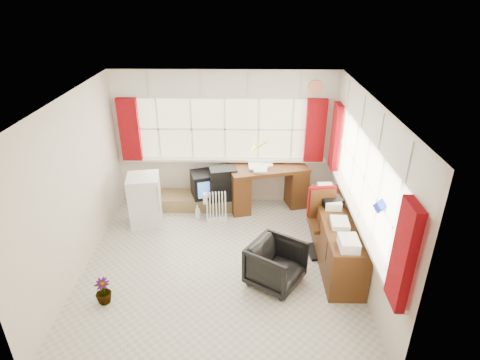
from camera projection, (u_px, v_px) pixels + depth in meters
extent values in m
plane|color=beige|center=(220.00, 264.00, 6.04)|extent=(4.00, 4.00, 0.00)
plane|color=beige|center=(225.00, 139.00, 7.28)|extent=(4.00, 0.00, 4.00)
plane|color=beige|center=(204.00, 291.00, 3.69)|extent=(4.00, 0.00, 4.00)
plane|color=beige|center=(73.00, 189.00, 5.51)|extent=(0.00, 4.00, 4.00)
plane|color=beige|center=(365.00, 192.00, 5.45)|extent=(0.00, 4.00, 4.00)
plane|color=white|center=(216.00, 101.00, 4.93)|extent=(4.00, 4.00, 0.00)
plane|color=#FFF4C9|center=(225.00, 129.00, 7.17)|extent=(3.60, 0.00, 3.60)
cube|color=white|center=(226.00, 160.00, 7.39)|extent=(3.70, 0.12, 0.05)
cube|color=white|center=(158.00, 129.00, 7.18)|extent=(0.03, 0.02, 1.10)
cube|color=white|center=(192.00, 129.00, 7.17)|extent=(0.03, 0.02, 1.10)
cube|color=white|center=(225.00, 129.00, 7.16)|extent=(0.03, 0.02, 1.10)
cube|color=white|center=(259.00, 130.00, 7.15)|extent=(0.03, 0.02, 1.10)
cube|color=white|center=(292.00, 130.00, 7.14)|extent=(0.03, 0.02, 1.10)
plane|color=#FFF4C9|center=(365.00, 179.00, 5.36)|extent=(0.00, 3.60, 3.60)
cube|color=white|center=(357.00, 216.00, 5.62)|extent=(0.12, 3.70, 0.05)
cube|color=white|center=(394.00, 228.00, 4.29)|extent=(0.02, 0.03, 1.10)
cube|color=white|center=(377.00, 200.00, 4.83)|extent=(0.02, 0.03, 1.10)
cube|color=white|center=(364.00, 179.00, 5.36)|extent=(0.02, 0.03, 1.10)
cube|color=white|center=(354.00, 161.00, 5.90)|extent=(0.02, 0.03, 1.10)
cube|color=white|center=(345.00, 146.00, 6.44)|extent=(0.02, 0.03, 1.10)
cube|color=maroon|center=(129.00, 130.00, 7.12)|extent=(0.35, 0.10, 1.15)
cube|color=maroon|center=(315.00, 131.00, 7.07)|extent=(0.35, 0.10, 1.15)
cube|color=maroon|center=(336.00, 137.00, 6.80)|extent=(0.10, 0.35, 1.15)
cube|color=maroon|center=(403.00, 256.00, 3.84)|extent=(0.10, 0.35, 1.15)
cube|color=silver|center=(224.00, 85.00, 6.80)|extent=(3.95, 0.08, 0.48)
cube|color=silver|center=(372.00, 121.00, 5.01)|extent=(0.08, 3.95, 0.48)
cube|color=#4E2E12|center=(268.00, 168.00, 7.29)|extent=(1.54, 1.03, 0.07)
cube|color=#4E2E12|center=(239.00, 191.00, 7.36)|extent=(0.48, 0.69, 0.75)
cube|color=#4E2E12|center=(294.00, 184.00, 7.59)|extent=(0.48, 0.69, 0.75)
cube|color=white|center=(268.00, 165.00, 7.27)|extent=(0.31, 0.38, 0.02)
cube|color=white|center=(268.00, 165.00, 7.27)|extent=(0.31, 0.38, 0.02)
cube|color=white|center=(268.00, 165.00, 7.27)|extent=(0.31, 0.38, 0.02)
cube|color=white|center=(268.00, 165.00, 7.27)|extent=(0.31, 0.38, 0.02)
cube|color=white|center=(268.00, 165.00, 7.27)|extent=(0.31, 0.38, 0.02)
cylinder|color=yellow|center=(265.00, 161.00, 7.47)|extent=(0.10, 0.10, 0.02)
cylinder|color=yellow|center=(266.00, 152.00, 7.39)|extent=(0.02, 0.02, 0.36)
cone|color=yellow|center=(266.00, 144.00, 7.33)|extent=(0.15, 0.13, 0.15)
cube|color=black|center=(321.00, 251.00, 6.29)|extent=(0.49, 0.49, 0.04)
cylinder|color=silver|center=(323.00, 239.00, 6.19)|extent=(0.06, 0.06, 0.50)
cube|color=#4E2E12|center=(324.00, 225.00, 6.08)|extent=(0.48, 0.46, 0.06)
cube|color=#4E2E12|center=(321.00, 202.00, 6.15)|extent=(0.39, 0.10, 0.49)
cube|color=maroon|center=(321.00, 201.00, 6.14)|extent=(0.43, 0.12, 0.50)
imported|color=black|center=(276.00, 264.00, 5.53)|extent=(0.95, 0.94, 0.63)
cube|color=white|center=(217.00, 218.00, 7.16)|extent=(0.37, 0.19, 0.07)
cube|color=white|center=(207.00, 205.00, 7.02)|extent=(0.04, 0.11, 0.47)
cube|color=white|center=(210.00, 205.00, 7.03)|extent=(0.04, 0.11, 0.47)
cube|color=white|center=(213.00, 205.00, 7.03)|extent=(0.04, 0.11, 0.47)
cube|color=white|center=(216.00, 205.00, 7.04)|extent=(0.04, 0.11, 0.47)
cube|color=white|center=(219.00, 204.00, 7.04)|extent=(0.04, 0.11, 0.47)
cube|color=white|center=(222.00, 204.00, 7.05)|extent=(0.04, 0.11, 0.47)
cube|color=white|center=(225.00, 204.00, 7.06)|extent=(0.04, 0.11, 0.47)
cube|color=#4E2E12|center=(335.00, 237.00, 6.02)|extent=(0.50, 2.00, 0.75)
cube|color=white|center=(348.00, 245.00, 5.12)|extent=(0.24, 0.32, 0.10)
cube|color=white|center=(340.00, 222.00, 5.60)|extent=(0.24, 0.32, 0.10)
cube|color=white|center=(333.00, 203.00, 6.07)|extent=(0.24, 0.32, 0.10)
cube|color=white|center=(326.00, 187.00, 6.55)|extent=(0.24, 0.32, 0.10)
cube|color=black|center=(330.00, 199.00, 6.16)|extent=(0.37, 0.44, 0.13)
cube|color=#957B4A|center=(196.00, 201.00, 7.53)|extent=(1.40, 0.50, 0.25)
cube|color=black|center=(206.00, 184.00, 7.38)|extent=(0.62, 0.59, 0.46)
cube|color=#4676C8|center=(208.00, 190.00, 7.18)|extent=(0.37, 0.13, 0.31)
cube|color=black|center=(223.00, 193.00, 7.33)|extent=(0.63, 0.47, 0.21)
cube|color=black|center=(223.00, 183.00, 7.25)|extent=(0.58, 0.44, 0.20)
cube|color=black|center=(223.00, 173.00, 7.16)|extent=(0.53, 0.41, 0.19)
cube|color=white|center=(145.00, 200.00, 6.89)|extent=(0.61, 0.61, 0.90)
cube|color=silver|center=(158.00, 199.00, 6.64)|extent=(0.02, 0.02, 0.47)
imported|color=silver|center=(198.00, 212.00, 7.14)|extent=(0.11, 0.11, 0.27)
imported|color=#92DACB|center=(218.00, 204.00, 7.46)|extent=(0.13, 0.13, 0.21)
imported|color=black|center=(103.00, 291.00, 5.23)|extent=(0.24, 0.24, 0.37)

